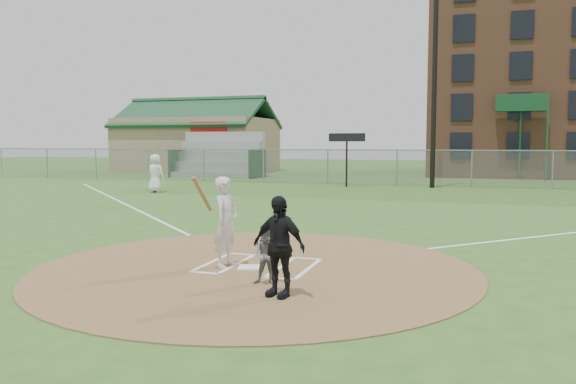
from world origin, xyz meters
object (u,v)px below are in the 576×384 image
(home_plate, at_px, (249,267))
(umpire, at_px, (279,246))
(batter_at_plate, at_px, (226,222))
(catcher, at_px, (267,255))
(ondeck_player, at_px, (155,173))

(home_plate, xyz_separation_m, umpire, (1.16, -1.67, 0.77))
(home_plate, bearing_deg, batter_at_plate, -178.41)
(catcher, distance_m, ondeck_player, 18.82)
(catcher, xyz_separation_m, ondeck_player, (-11.24, 15.09, 0.41))
(umpire, distance_m, ondeck_player, 19.59)
(home_plate, height_order, catcher, catcher)
(umpire, bearing_deg, home_plate, 139.85)
(batter_at_plate, bearing_deg, home_plate, 1.59)
(catcher, xyz_separation_m, umpire, (0.42, -0.65, 0.29))
(ondeck_player, bearing_deg, home_plate, 132.77)
(ondeck_player, bearing_deg, batter_at_plate, 131.48)
(home_plate, bearing_deg, umpire, -55.30)
(home_plate, relative_size, catcher, 0.43)
(batter_at_plate, bearing_deg, catcher, -39.82)
(umpire, relative_size, batter_at_plate, 0.88)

